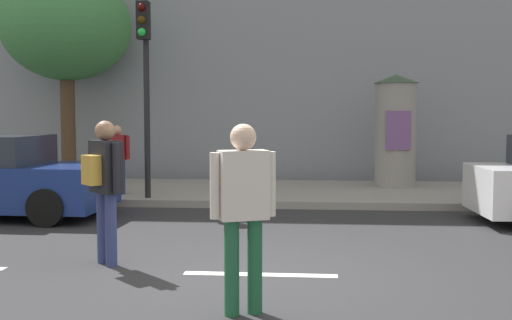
% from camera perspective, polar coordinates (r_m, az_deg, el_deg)
% --- Properties ---
extents(ground_plane, '(80.00, 80.00, 0.00)m').
position_cam_1_polar(ground_plane, '(7.35, 0.39, -10.51)').
color(ground_plane, '#2B2B2D').
extents(sidewalk_curb, '(36.00, 4.00, 0.15)m').
position_cam_1_polar(sidewalk_curb, '(14.21, 2.59, -3.01)').
color(sidewalk_curb, gray).
rests_on(sidewalk_curb, ground_plane).
extents(lane_markings, '(25.80, 0.16, 0.01)m').
position_cam_1_polar(lane_markings, '(7.35, 0.39, -10.48)').
color(lane_markings, silver).
rests_on(lane_markings, ground_plane).
extents(traffic_light, '(0.24, 0.45, 3.95)m').
position_cam_1_polar(traffic_light, '(12.79, -10.19, 8.49)').
color(traffic_light, black).
rests_on(traffic_light, sidewalk_curb).
extents(poster_column, '(1.05, 1.05, 2.64)m').
position_cam_1_polar(poster_column, '(15.01, 12.70, 2.70)').
color(poster_column, gray).
rests_on(poster_column, sidewalk_curb).
extents(street_tree, '(3.27, 3.27, 5.35)m').
position_cam_1_polar(street_tree, '(16.76, -17.08, 11.66)').
color(street_tree, '#4C3826').
rests_on(street_tree, sidewalk_curb).
extents(pedestrian_near_pole, '(0.59, 0.39, 1.78)m').
position_cam_1_polar(pedestrian_near_pole, '(5.74, -1.18, -3.91)').
color(pedestrian_near_pole, '#1E5938').
rests_on(pedestrian_near_pole, ground_plane).
extents(pedestrian_tallest, '(0.53, 0.53, 1.79)m').
position_cam_1_polar(pedestrian_tallest, '(7.85, -13.77, -1.65)').
color(pedestrian_tallest, navy).
rests_on(pedestrian_tallest, ground_plane).
extents(pedestrian_in_dark_shirt, '(0.57, 0.31, 1.48)m').
position_cam_1_polar(pedestrian_in_dark_shirt, '(13.58, -12.63, 0.47)').
color(pedestrian_in_dark_shirt, navy).
rests_on(pedestrian_in_dark_shirt, sidewalk_curb).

